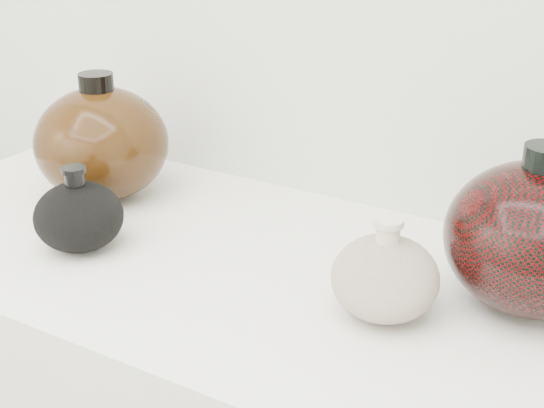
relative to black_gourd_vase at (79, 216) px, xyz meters
The scene contains 4 objects.
black_gourd_vase is the anchor object (origin of this frame).
cream_gourd_vase 0.42m from the black_gourd_vase, ahead, with size 0.16×0.16×0.12m.
left_round_pot 0.18m from the black_gourd_vase, 121.57° to the left, with size 0.21×0.21×0.19m.
right_round_pot 0.57m from the black_gourd_vase, 15.75° to the left, with size 0.22×0.22×0.20m.
Camera 1 is at (0.45, 0.22, 1.36)m, focal length 50.00 mm.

